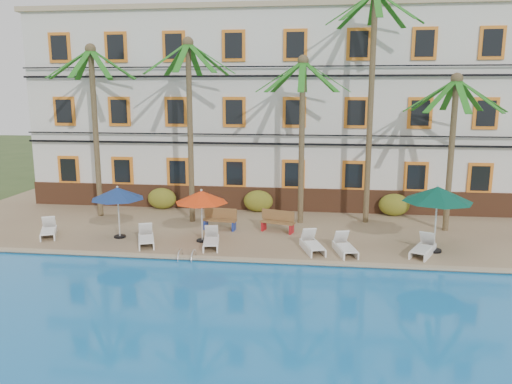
# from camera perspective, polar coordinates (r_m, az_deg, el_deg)

# --- Properties ---
(ground) EXTENTS (100.00, 100.00, 0.00)m
(ground) POSITION_cam_1_polar(r_m,az_deg,el_deg) (19.18, -1.43, -7.63)
(ground) COLOR #384C23
(ground) RESTS_ON ground
(pool_deck) EXTENTS (30.00, 12.00, 0.25)m
(pool_deck) POSITION_cam_1_polar(r_m,az_deg,el_deg) (23.89, 0.37, -3.46)
(pool_deck) COLOR tan
(pool_deck) RESTS_ON ground
(swimming_pool) EXTENTS (26.00, 12.00, 0.20)m
(swimming_pool) POSITION_cam_1_polar(r_m,az_deg,el_deg) (12.84, -6.35, -17.32)
(swimming_pool) COLOR #1A76C3
(swimming_pool) RESTS_ON ground
(pool_coping) EXTENTS (30.00, 0.35, 0.06)m
(pool_coping) POSITION_cam_1_polar(r_m,az_deg,el_deg) (18.25, -1.86, -7.71)
(pool_coping) COLOR tan
(pool_coping) RESTS_ON pool_deck
(hotel_building) EXTENTS (25.40, 6.44, 10.22)m
(hotel_building) POSITION_cam_1_polar(r_m,az_deg,el_deg) (28.05, 1.62, 9.60)
(hotel_building) COLOR silver
(hotel_building) RESTS_ON pool_deck
(palm_a) EXTENTS (4.22, 4.22, 8.20)m
(palm_a) POSITION_cam_1_polar(r_m,az_deg,el_deg) (25.12, -18.01, 9.11)
(palm_a) COLOR brown
(palm_a) RESTS_ON pool_deck
(palm_b) EXTENTS (4.22, 4.22, 8.38)m
(palm_b) POSITION_cam_1_polar(r_m,az_deg,el_deg) (23.00, -7.60, 9.66)
(palm_b) COLOR brown
(palm_b) RESTS_ON pool_deck
(palm_c) EXTENTS (4.22, 4.22, 7.59)m
(palm_c) POSITION_cam_1_polar(r_m,az_deg,el_deg) (22.66, 5.29, 8.54)
(palm_c) COLOR brown
(palm_c) RESTS_ON pool_deck
(palm_d) EXTENTS (4.22, 4.22, 10.48)m
(palm_d) POSITION_cam_1_polar(r_m,az_deg,el_deg) (23.23, 13.09, 12.39)
(palm_d) COLOR brown
(palm_d) RESTS_ON pool_deck
(palm_e) EXTENTS (4.22, 4.22, 6.78)m
(palm_e) POSITION_cam_1_polar(r_m,az_deg,el_deg) (22.85, 21.58, 6.62)
(palm_e) COLOR brown
(palm_e) RESTS_ON pool_deck
(shrub_left) EXTENTS (1.50, 0.90, 1.10)m
(shrub_left) POSITION_cam_1_polar(r_m,az_deg,el_deg) (26.38, -10.70, -0.73)
(shrub_left) COLOR #2D5418
(shrub_left) RESTS_ON pool_deck
(shrub_mid) EXTENTS (1.50, 0.90, 1.10)m
(shrub_mid) POSITION_cam_1_polar(r_m,az_deg,el_deg) (25.30, 0.26, -1.04)
(shrub_mid) COLOR #2D5418
(shrub_mid) RESTS_ON pool_deck
(shrub_right) EXTENTS (1.50, 0.90, 1.10)m
(shrub_right) POSITION_cam_1_polar(r_m,az_deg,el_deg) (25.40, 15.52, -1.42)
(shrub_right) COLOR #2D5418
(shrub_right) RESTS_ON pool_deck
(umbrella_blue) EXTENTS (2.20, 2.20, 2.21)m
(umbrella_blue) POSITION_cam_1_polar(r_m,az_deg,el_deg) (21.34, -15.54, -0.17)
(umbrella_blue) COLOR black
(umbrella_blue) RESTS_ON pool_deck
(umbrella_red) EXTENTS (2.17, 2.17, 2.17)m
(umbrella_red) POSITION_cam_1_polar(r_m,az_deg,el_deg) (20.15, -6.26, -0.57)
(umbrella_red) COLOR black
(umbrella_red) RESTS_ON pool_deck
(umbrella_green) EXTENTS (2.61, 2.61, 2.61)m
(umbrella_green) POSITION_cam_1_polar(r_m,az_deg,el_deg) (19.84, 20.05, -0.28)
(umbrella_green) COLOR black
(umbrella_green) RESTS_ON pool_deck
(lounger_a) EXTENTS (1.23, 1.73, 0.77)m
(lounger_a) POSITION_cam_1_polar(r_m,az_deg,el_deg) (22.88, -22.62, -4.06)
(lounger_a) COLOR white
(lounger_a) RESTS_ON pool_deck
(lounger_b) EXTENTS (1.14, 1.76, 0.79)m
(lounger_b) POSITION_cam_1_polar(r_m,az_deg,el_deg) (20.49, -12.46, -5.17)
(lounger_b) COLOR white
(lounger_b) RESTS_ON pool_deck
(lounger_c) EXTENTS (0.85, 1.71, 0.77)m
(lounger_c) POSITION_cam_1_polar(r_m,az_deg,el_deg) (19.82, -5.15, -5.52)
(lounger_c) COLOR white
(lounger_c) RESTS_ON pool_deck
(lounger_d) EXTENTS (1.06, 1.78, 0.79)m
(lounger_d) POSITION_cam_1_polar(r_m,az_deg,el_deg) (19.34, 6.44, -5.96)
(lounger_d) COLOR white
(lounger_d) RESTS_ON pool_deck
(lounger_e) EXTENTS (0.95, 1.73, 0.78)m
(lounger_e) POSITION_cam_1_polar(r_m,az_deg,el_deg) (19.25, 10.12, -6.17)
(lounger_e) COLOR white
(lounger_e) RESTS_ON pool_deck
(lounger_f) EXTENTS (1.26, 1.77, 0.79)m
(lounger_f) POSITION_cam_1_polar(r_m,az_deg,el_deg) (19.79, 18.57, -6.09)
(lounger_f) COLOR white
(lounger_f) RESTS_ON pool_deck
(bench_left) EXTENTS (1.54, 0.64, 0.93)m
(bench_left) POSITION_cam_1_polar(r_m,az_deg,el_deg) (22.18, -4.11, -3.08)
(bench_left) COLOR olive
(bench_left) RESTS_ON pool_deck
(bench_right) EXTENTS (1.57, 0.88, 0.93)m
(bench_right) POSITION_cam_1_polar(r_m,az_deg,el_deg) (21.78, 2.56, -3.33)
(bench_right) COLOR olive
(bench_right) RESTS_ON pool_deck
(pool_ladder) EXTENTS (0.54, 0.74, 0.74)m
(pool_ladder) POSITION_cam_1_polar(r_m,az_deg,el_deg) (18.56, -7.89, -7.58)
(pool_ladder) COLOR silver
(pool_ladder) RESTS_ON ground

